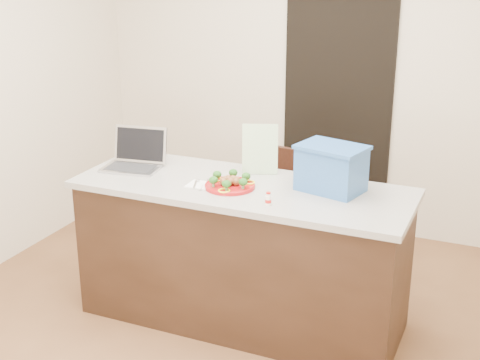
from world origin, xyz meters
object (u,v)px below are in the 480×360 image
at_px(yogurt_bottle, 268,200).
at_px(blue_box, 331,168).
at_px(napkin, 200,185).
at_px(island, 242,254).
at_px(laptop, 136,157).
at_px(plate, 230,186).
at_px(chair, 291,203).

height_order(yogurt_bottle, blue_box, blue_box).
bearing_deg(napkin, island, 23.43).
bearing_deg(laptop, napkin, -24.06).
bearing_deg(plate, napkin, -169.40).
bearing_deg(chair, blue_box, -44.79).
bearing_deg(yogurt_bottle, plate, 151.03).
relative_size(plate, yogurt_bottle, 4.00).
height_order(yogurt_bottle, chair, yogurt_bottle).
bearing_deg(chair, yogurt_bottle, -66.34).
distance_m(island, laptop, 0.94).
bearing_deg(plate, blue_box, 18.86).
distance_m(napkin, blue_box, 0.80).
xyz_separation_m(island, chair, (0.02, 0.86, 0.04)).
distance_m(plate, chair, 1.03).
height_order(plate, napkin, plate).
xyz_separation_m(plate, laptop, (-0.73, 0.12, 0.06)).
bearing_deg(plate, yogurt_bottle, -28.97).
distance_m(island, blue_box, 0.80).
height_order(plate, blue_box, blue_box).
bearing_deg(laptop, plate, -17.52).
xyz_separation_m(island, plate, (-0.05, -0.07, 0.47)).
height_order(blue_box, chair, blue_box).
xyz_separation_m(plate, blue_box, (0.57, 0.19, 0.13)).
relative_size(island, plate, 6.79).
bearing_deg(plate, island, 53.09).
distance_m(yogurt_bottle, blue_box, 0.46).
relative_size(island, chair, 2.33).
distance_m(island, plate, 0.48).
bearing_deg(napkin, plate, 10.60).
relative_size(plate, napkin, 2.15).
bearing_deg(chair, island, -80.17).
xyz_separation_m(napkin, yogurt_bottle, (0.50, -0.14, 0.03)).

